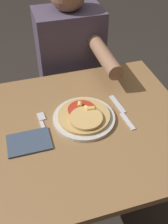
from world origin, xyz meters
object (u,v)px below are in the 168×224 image
Objects in this scene: dining_table at (77,149)px; pizza at (85,116)px; fork at (43,125)px; knife at (122,112)px; plate at (84,118)px; person_diner at (71,65)px.

pizza reaches higher than dining_table.
fork is 0.33m from knife.
pizza is 0.95× the size of knife.
pizza is at bearing -81.57° from plate.
fork is (-0.16, 0.01, -0.02)m from pizza.
person_diner is at bearing 78.12° from dining_table.
fork is at bearing 176.93° from knife.
plate reaches higher than dining_table.
pizza is at bearing 31.76° from dining_table.
person_diner reaches higher than plate.
person_diner is at bearing 64.96° from fork.
plate is at bearing 36.93° from dining_table.
plate reaches higher than fork.
pizza is 0.18× the size of person_diner.
pizza reaches higher than plate.
knife is at bearing 6.13° from dining_table.
pizza reaches higher than knife.
fork is at bearing 162.57° from dining_table.
plate is at bearing -98.48° from person_diner.
fork reaches higher than dining_table.
dining_table is 0.25m from knife.
dining_table is 0.17m from pizza.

